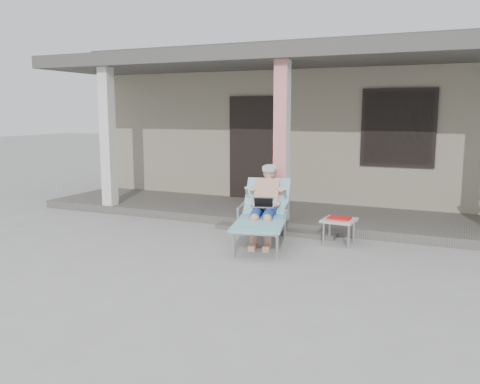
% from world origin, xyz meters
% --- Properties ---
extents(ground, '(60.00, 60.00, 0.00)m').
position_xyz_m(ground, '(0.00, 0.00, 0.00)').
color(ground, '#9E9E99').
rests_on(ground, ground).
extents(house, '(10.40, 5.40, 3.30)m').
position_xyz_m(house, '(0.00, 6.50, 1.67)').
color(house, gray).
rests_on(house, ground).
extents(porch_deck, '(10.00, 2.00, 0.15)m').
position_xyz_m(porch_deck, '(0.00, 3.00, 0.07)').
color(porch_deck, '#605B56').
rests_on(porch_deck, ground).
extents(porch_overhang, '(10.00, 2.30, 2.85)m').
position_xyz_m(porch_overhang, '(0.00, 2.95, 2.79)').
color(porch_overhang, silver).
rests_on(porch_overhang, porch_deck).
extents(porch_step, '(2.00, 0.30, 0.07)m').
position_xyz_m(porch_step, '(0.00, 1.85, 0.04)').
color(porch_step, '#605B56').
rests_on(porch_step, ground).
extents(lounger, '(1.09, 1.89, 1.19)m').
position_xyz_m(lounger, '(0.04, 1.25, 0.73)').
color(lounger, '#B7B7BC').
rests_on(lounger, ground).
extents(side_table, '(0.49, 0.49, 0.41)m').
position_xyz_m(side_table, '(1.11, 1.56, 0.35)').
color(side_table, beige).
rests_on(side_table, ground).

